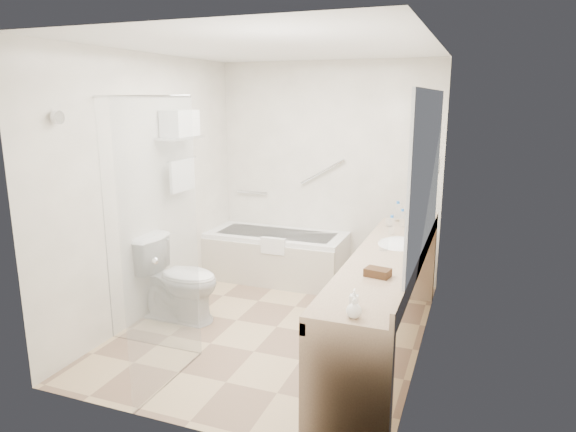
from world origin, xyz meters
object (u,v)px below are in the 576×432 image
(bathtub, at_px, (277,256))
(vanity_counter, at_px, (386,281))
(toilet, at_px, (178,279))
(amenity_basket, at_px, (378,272))
(water_bottle_left, at_px, (392,226))

(bathtub, height_order, vanity_counter, vanity_counter)
(bathtub, height_order, toilet, toilet)
(amenity_basket, relative_size, water_bottle_left, 0.95)
(amenity_basket, xyz_separation_m, water_bottle_left, (-0.11, 1.19, 0.05))
(bathtub, bearing_deg, water_bottle_left, -25.95)
(vanity_counter, height_order, toilet, vanity_counter)
(toilet, xyz_separation_m, amenity_basket, (1.99, -0.51, 0.48))
(toilet, height_order, amenity_basket, amenity_basket)
(amenity_basket, distance_m, water_bottle_left, 1.20)
(bathtub, distance_m, toilet, 1.46)
(vanity_counter, bearing_deg, water_bottle_left, 97.21)
(bathtub, relative_size, toilet, 1.97)
(vanity_counter, distance_m, amenity_basket, 0.56)
(bathtub, bearing_deg, toilet, -107.98)
(vanity_counter, relative_size, toilet, 3.32)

